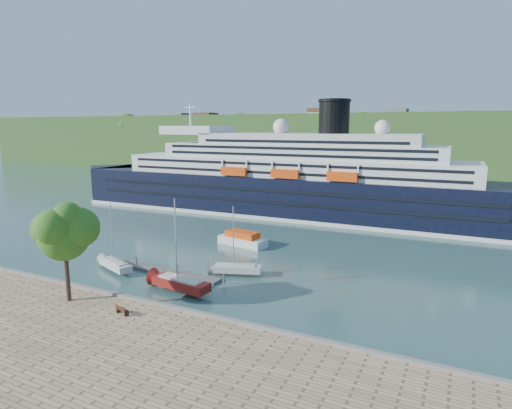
% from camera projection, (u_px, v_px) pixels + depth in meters
% --- Properties ---
extents(ground, '(400.00, 400.00, 0.00)m').
position_uv_depth(ground, '(106.00, 301.00, 47.81)').
color(ground, '#315753').
rests_on(ground, ground).
extents(far_hillside, '(400.00, 50.00, 24.00)m').
position_uv_depth(far_hillside, '(372.00, 144.00, 173.70)').
color(far_hillside, '#2E5622').
rests_on(far_hillside, ground).
extents(quay_coping, '(220.00, 0.50, 0.30)m').
position_uv_depth(quay_coping, '(104.00, 292.00, 47.43)').
color(quay_coping, slate).
rests_on(quay_coping, promenade).
extents(cruise_ship, '(110.42, 17.98, 24.74)m').
position_uv_depth(cruise_ship, '(281.00, 158.00, 93.28)').
color(cruise_ship, black).
rests_on(cruise_ship, ground).
extents(park_bench, '(1.67, 0.96, 1.01)m').
position_uv_depth(park_bench, '(122.00, 309.00, 41.98)').
color(park_bench, '#4B2815').
rests_on(park_bench, promenade).
extents(promenade_tree, '(6.98, 6.98, 11.56)m').
position_uv_depth(promenade_tree, '(65.00, 248.00, 44.41)').
color(promenade_tree, '#295516').
rests_on(promenade_tree, promenade).
extents(floating_pontoon, '(16.32, 2.67, 0.36)m').
position_uv_depth(floating_pontoon, '(167.00, 272.00, 56.83)').
color(floating_pontoon, slate).
rests_on(floating_pontoon, ground).
extents(sailboat_white_near, '(7.04, 4.14, 8.79)m').
position_uv_depth(sailboat_white_near, '(114.00, 240.00, 56.78)').
color(sailboat_white_near, silver).
rests_on(sailboat_white_near, ground).
extents(sailboat_red, '(8.42, 3.16, 10.61)m').
position_uv_depth(sailboat_red, '(180.00, 249.00, 49.22)').
color(sailboat_red, maroon).
rests_on(sailboat_red, ground).
extents(sailboat_white_far, '(7.04, 4.13, 8.79)m').
position_uv_depth(sailboat_white_far, '(237.00, 243.00, 55.24)').
color(sailboat_white_far, silver).
rests_on(sailboat_white_far, ground).
extents(tender_launch, '(8.80, 4.35, 2.33)m').
position_uv_depth(tender_launch, '(242.00, 238.00, 70.02)').
color(tender_launch, '#E6460D').
rests_on(tender_launch, ground).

